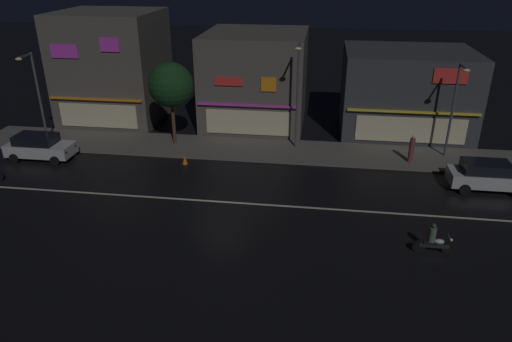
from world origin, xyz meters
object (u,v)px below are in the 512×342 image
at_px(pedestrian_on_sidewalk, 411,150).
at_px(parked_car_near_kerb, 39,146).
at_px(streetlamp_west, 36,90).
at_px(motorcycle_following, 434,241).
at_px(parked_car_trailing, 487,175).
at_px(traffic_cone, 185,160).
at_px(streetlamp_mid, 298,88).
at_px(streetlamp_east, 455,103).

xyz_separation_m(pedestrian_on_sidewalk, parked_car_near_kerb, (-24.14, -2.51, -0.11)).
height_order(streetlamp_west, motorcycle_following, streetlamp_west).
xyz_separation_m(parked_car_trailing, motorcycle_following, (-4.32, -7.12, -0.24)).
relative_size(streetlamp_west, traffic_cone, 11.47).
height_order(streetlamp_west, parked_car_trailing, streetlamp_west).
xyz_separation_m(streetlamp_mid, parked_car_trailing, (11.25, -4.57, -3.49)).
bearing_deg(streetlamp_west, streetlamp_east, 2.24).
xyz_separation_m(streetlamp_mid, motorcycle_following, (6.93, -11.68, -3.73)).
bearing_deg(streetlamp_mid, pedestrian_on_sidewalk, -10.76).
bearing_deg(streetlamp_east, streetlamp_west, -177.76).
distance_m(parked_car_near_kerb, motorcycle_following, 24.81).
distance_m(streetlamp_west, motorcycle_following, 27.01).
height_order(pedestrian_on_sidewalk, parked_car_near_kerb, pedestrian_on_sidewalk).
bearing_deg(pedestrian_on_sidewalk, traffic_cone, -21.43).
distance_m(streetlamp_mid, traffic_cone, 8.77).
relative_size(streetlamp_east, parked_car_trailing, 1.44).
xyz_separation_m(streetlamp_east, parked_car_trailing, (1.29, -4.30, -2.98)).
relative_size(parked_car_trailing, motorcycle_following, 2.26).
bearing_deg(streetlamp_east, pedestrian_on_sidewalk, -154.67).
xyz_separation_m(streetlamp_mid, pedestrian_on_sidewalk, (7.50, -1.43, -3.38)).
xyz_separation_m(pedestrian_on_sidewalk, motorcycle_following, (-0.57, -10.26, -0.35)).
bearing_deg(streetlamp_east, streetlamp_mid, 178.49).
bearing_deg(traffic_cone, streetlamp_east, 10.75).
bearing_deg(streetlamp_mid, traffic_cone, -153.42).
relative_size(motorcycle_following, traffic_cone, 3.45).
relative_size(parked_car_near_kerb, traffic_cone, 7.82).
xyz_separation_m(streetlamp_west, pedestrian_on_sidewalk, (25.31, -0.08, -2.93)).
height_order(streetlamp_mid, parked_car_near_kerb, streetlamp_mid).
height_order(streetlamp_east, pedestrian_on_sidewalk, streetlamp_east).
relative_size(streetlamp_west, streetlamp_mid, 0.88).
relative_size(streetlamp_mid, traffic_cone, 13.02).
relative_size(streetlamp_east, pedestrian_on_sidewalk, 3.42).
xyz_separation_m(streetlamp_west, traffic_cone, (10.87, -2.12, -3.64)).
height_order(streetlamp_east, motorcycle_following, streetlamp_east).
bearing_deg(parked_car_trailing, streetlamp_west, -6.32).
xyz_separation_m(streetlamp_east, parked_car_near_kerb, (-26.60, -3.67, -2.98)).
distance_m(streetlamp_west, pedestrian_on_sidewalk, 25.48).
distance_m(streetlamp_west, parked_car_trailing, 29.39).
relative_size(pedestrian_on_sidewalk, motorcycle_following, 0.95).
distance_m(pedestrian_on_sidewalk, parked_car_near_kerb, 24.27).
distance_m(parked_car_near_kerb, traffic_cone, 9.73).
xyz_separation_m(pedestrian_on_sidewalk, parked_car_trailing, (3.75, -3.14, -0.11)).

